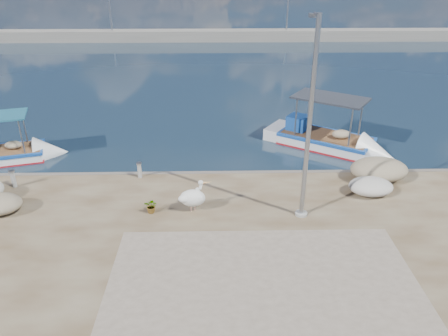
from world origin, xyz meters
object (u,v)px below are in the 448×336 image
boat_right (324,142)px  bollard_near (139,169)px  lamp_post (309,130)px  boat_left (0,157)px  pelican (193,197)px

boat_right → bollard_near: bearing=-120.2°
lamp_post → bollard_near: bearing=154.0°
bollard_near → lamp_post: bearing=-26.0°
boat_left → pelican: 11.22m
boat_right → pelican: (-6.52, -7.06, 0.82)m
pelican → lamp_post: bearing=-28.4°
boat_left → bollard_near: bearing=-37.4°
boat_left → bollard_near: (7.28, -2.91, 0.67)m
boat_right → lamp_post: size_ratio=0.93×
bollard_near → boat_right: bearing=25.9°
boat_left → lamp_post: lamp_post is taller
boat_left → lamp_post: size_ratio=0.83×
bollard_near → boat_left: bearing=158.2°
boat_left → pelican: boat_left is taller
boat_left → lamp_post: (13.60, -5.99, 3.59)m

